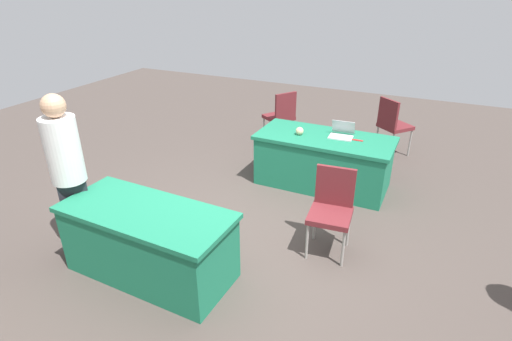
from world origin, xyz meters
name	(u,v)px	position (x,y,z in m)	size (l,w,h in m)	color
ground_plane	(237,242)	(0.00, 0.00, 0.00)	(14.40, 14.40, 0.00)	#4C423D
table_foreground	(323,161)	(-0.46, -1.79, 0.37)	(1.89, 0.89, 0.74)	#1E7A56
table_mid_left	(149,242)	(0.55, 0.82, 0.37)	(1.75, 0.82, 0.74)	#1E7A56
chair_near_front	(332,206)	(-0.97, -0.34, 0.54)	(0.48, 0.48, 0.95)	#9E9993
chair_tucked_left	(393,123)	(-1.18, -3.32, 0.56)	(0.62, 0.62, 0.97)	#9E9993
chair_tucked_right	(281,114)	(0.67, -2.99, 0.56)	(0.61, 0.61, 0.96)	#9E9993
person_presenter	(67,169)	(1.49, 0.82, 0.99)	(0.47, 0.47, 1.77)	#26262D
laptop_silver	(342,134)	(-0.67, -1.88, 0.78)	(0.33, 0.31, 0.21)	silver
yarn_ball	(300,131)	(-0.12, -1.71, 0.80)	(0.11, 0.11, 0.11)	beige
scissors_red	(356,140)	(-0.88, -1.83, 0.75)	(0.18, 0.04, 0.01)	red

